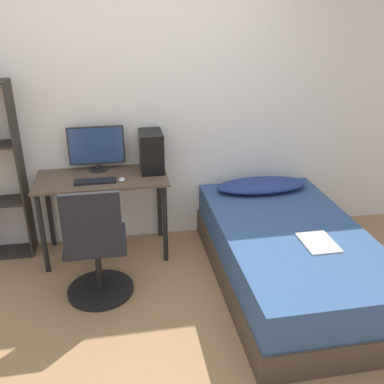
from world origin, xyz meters
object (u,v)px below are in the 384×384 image
pc_tower (151,151)px  bed (289,256)px  monitor (96,147)px  keyboard (95,181)px  office_chair (97,255)px

pc_tower → bed: bearing=-39.0°
monitor → bed: bearing=-31.3°
bed → pc_tower: 1.51m
bed → monitor: bearing=148.7°
monitor → keyboard: monitor is taller
bed → monitor: size_ratio=4.10×
monitor → keyboard: 0.36m
keyboard → pc_tower: bearing=22.7°
bed → monitor: (-1.52, 0.92, 0.73)m
office_chair → monitor: 1.04m
bed → monitor: monitor is taller
pc_tower → office_chair: bearing=-123.9°
office_chair → keyboard: bearing=88.9°
office_chair → pc_tower: size_ratio=2.71×
monitor → pc_tower: size_ratio=1.38×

